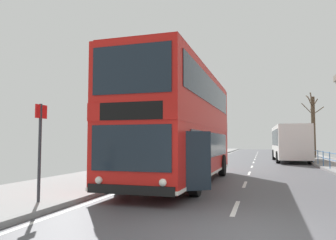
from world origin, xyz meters
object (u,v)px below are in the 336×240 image
at_px(bus_stop_sign_near, 40,141).
at_px(bare_tree_far_00, 313,125).
at_px(background_bus_far_lane, 290,142).
at_px(double_decker_bus_main, 181,125).

distance_m(bus_stop_sign_near, bare_tree_far_00, 29.84).
xyz_separation_m(background_bus_far_lane, bare_tree_far_00, (2.67, 5.24, 1.72)).
height_order(double_decker_bus_main, bare_tree_far_00, bare_tree_far_00).
distance_m(double_decker_bus_main, bare_tree_far_00, 23.49).
distance_m(double_decker_bus_main, bus_stop_sign_near, 6.36).
distance_m(background_bus_far_lane, bus_stop_sign_near, 23.96).
relative_size(background_bus_far_lane, bus_stop_sign_near, 3.57).
bearing_deg(double_decker_bus_main, background_bus_far_lane, 71.74).
xyz_separation_m(double_decker_bus_main, bus_stop_sign_near, (-2.37, -5.87, -0.67)).
relative_size(double_decker_bus_main, background_bus_far_lane, 1.17).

